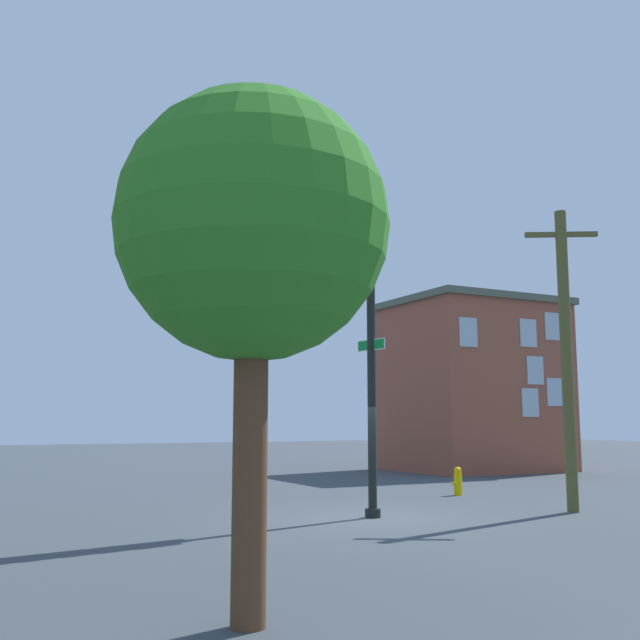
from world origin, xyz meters
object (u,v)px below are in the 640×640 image
object	(u,v)px
signal_pole_assembly	(311,288)
utility_pole	(566,353)
fire_hydrant	(458,481)
tree_far	(253,229)
brick_building	(473,385)

from	to	relation	value
signal_pole_assembly	utility_pole	size ratio (longest dim) A/B	0.91
signal_pole_assembly	fire_hydrant	world-z (taller)	signal_pole_assembly
utility_pole	fire_hydrant	size ratio (longest dim) A/B	8.99
tree_far	brick_building	world-z (taller)	brick_building
fire_hydrant	utility_pole	bearing A→B (deg)	88.45
utility_pole	fire_hydrant	world-z (taller)	utility_pole
signal_pole_assembly	tree_far	world-z (taller)	signal_pole_assembly
utility_pole	tree_far	world-z (taller)	utility_pole
signal_pole_assembly	brick_building	xyz separation A→B (m)	(-14.35, -12.39, -1.28)
utility_pole	tree_far	xyz separation A→B (m)	(10.73, 5.90, 0.48)
signal_pole_assembly	utility_pole	bearing A→B (deg)	171.36
utility_pole	brick_building	bearing A→B (deg)	-120.15
utility_pole	brick_building	world-z (taller)	brick_building
brick_building	signal_pole_assembly	bearing A→B (deg)	40.81
fire_hydrant	tree_far	bearing A→B (deg)	44.17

